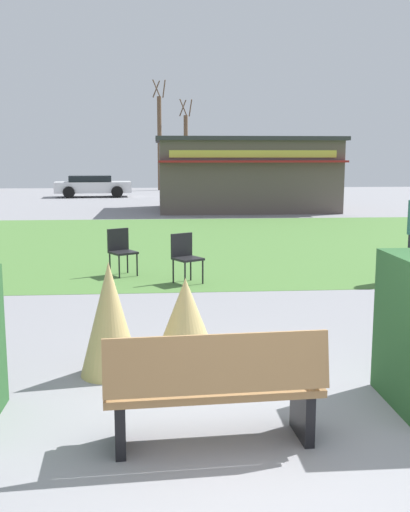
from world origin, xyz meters
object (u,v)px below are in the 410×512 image
(parked_car_west_slot, at_px, (92,185))
(cafe_chair_west, at_px, (121,248))
(tree_left_bg, at_px, (186,150))
(park_bench, at_px, (215,388))
(cafe_chair_east, at_px, (185,254))
(food_kiosk, at_px, (245,174))
(tree_center_bg, at_px, (160,141))

(parked_car_west_slot, bearing_deg, cafe_chair_west, -82.72)
(tree_left_bg, bearing_deg, parked_car_west_slot, -126.95)
(park_bench, relative_size, cafe_chair_west, 1.94)
(cafe_chair_west, height_order, parked_car_west_slot, parked_car_west_slot)
(cafe_chair_west, xyz_separation_m, cafe_chair_east, (1.19, -0.81, 0.00))
(food_kiosk, relative_size, tree_center_bg, 1.04)
(park_bench, xyz_separation_m, tree_center_bg, (-0.24, 36.63, 2.76))
(food_kiosk, bearing_deg, cafe_chair_west, -107.38)
(food_kiosk, distance_m, tree_left_bg, 16.42)
(cafe_chair_east, bearing_deg, tree_center_bg, 90.57)
(tree_left_bg, distance_m, tree_center_bg, 2.05)
(park_bench, bearing_deg, tree_center_bg, 90.38)
(cafe_chair_east, distance_m, tree_center_bg, 30.53)
(parked_car_west_slot, bearing_deg, tree_left_bg, 53.05)
(cafe_chair_west, distance_m, tree_left_bg, 30.59)
(park_bench, xyz_separation_m, parked_car_west_slot, (-4.07, 29.97, 0.16))
(parked_car_west_slot, bearing_deg, park_bench, -82.28)
(food_kiosk, distance_m, tree_center_bg, 15.98)
(park_bench, relative_size, tree_left_bg, 0.28)
(food_kiosk, xyz_separation_m, parked_car_west_slot, (-7.35, 8.83, -0.88))
(park_bench, relative_size, parked_car_west_slot, 0.40)
(cafe_chair_east, height_order, parked_car_west_slot, parked_car_west_slot)
(cafe_chair_west, relative_size, parked_car_west_slot, 0.20)
(parked_car_west_slot, bearing_deg, cafe_chair_east, -80.16)
(park_bench, distance_m, parked_car_west_slot, 30.25)
(cafe_chair_west, bearing_deg, parked_car_west_slot, 97.28)
(food_kiosk, relative_size, cafe_chair_west, 8.44)
(parked_car_west_slot, height_order, tree_center_bg, tree_center_bg)
(cafe_chair_west, bearing_deg, tree_center_bg, 88.28)
(park_bench, height_order, parked_car_west_slot, parked_car_west_slot)
(tree_left_bg, bearing_deg, food_kiosk, -83.93)
(park_bench, height_order, tree_left_bg, tree_left_bg)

